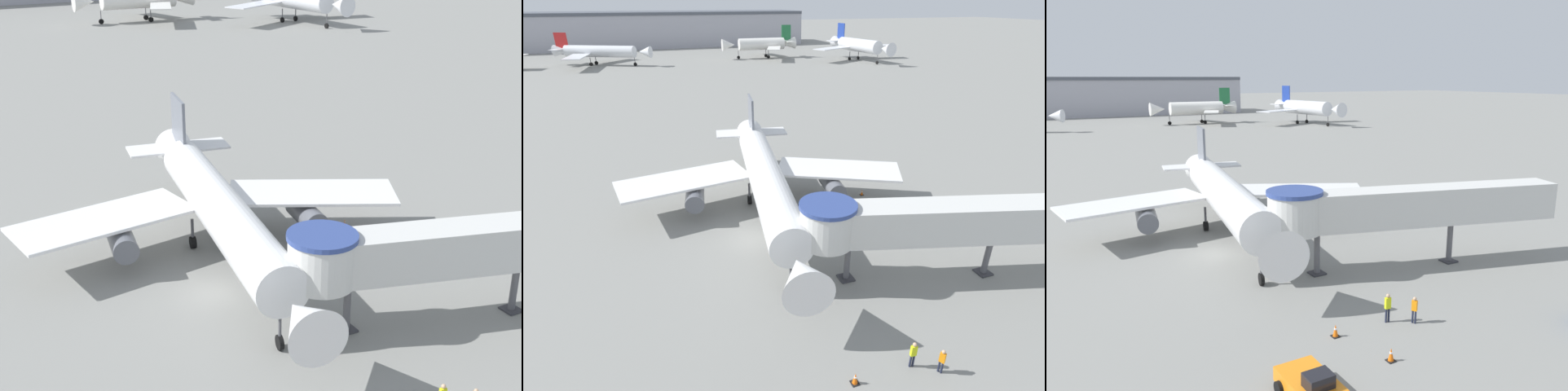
% 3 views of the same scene
% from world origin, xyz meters
% --- Properties ---
extents(ground_plane, '(800.00, 800.00, 0.00)m').
position_xyz_m(ground_plane, '(0.00, 0.00, 0.00)').
color(ground_plane, gray).
extents(main_airplane, '(28.72, 32.53, 8.90)m').
position_xyz_m(main_airplane, '(2.46, 4.44, 3.79)').
color(main_airplane, white).
rests_on(main_airplane, ground_plane).
extents(jet_bridge, '(22.38, 9.09, 6.46)m').
position_xyz_m(jet_bridge, '(10.89, -9.60, 4.77)').
color(jet_bridge, silver).
rests_on(jet_bridge, ground_plane).
extents(traffic_cone_near_nose, '(0.45, 0.45, 0.75)m').
position_xyz_m(traffic_cone_near_nose, '(0.95, -16.44, 0.36)').
color(traffic_cone_near_nose, black).
rests_on(traffic_cone_near_nose, ground_plane).
extents(traffic_cone_starboard_wing, '(0.37, 0.37, 0.62)m').
position_xyz_m(traffic_cone_starboard_wing, '(13.43, 4.68, 0.29)').
color(traffic_cone_starboard_wing, black).
rests_on(traffic_cone_starboard_wing, ground_plane).
extents(ground_crew_marshaller, '(0.37, 0.24, 1.81)m').
position_xyz_m(ground_crew_marshaller, '(4.60, -16.51, 1.04)').
color(ground_crew_marshaller, '#1E2338').
rests_on(ground_crew_marshaller, ground_plane).
extents(ground_crew_wing_walker, '(0.32, 0.37, 1.67)m').
position_xyz_m(ground_crew_wing_walker, '(5.88, -17.41, 0.96)').
color(ground_crew_wing_walker, '#1E2338').
rests_on(ground_crew_wing_walker, ground_plane).
extents(background_jet_blue_tail, '(33.33, 30.49, 11.61)m').
position_xyz_m(background_jet_blue_tail, '(66.17, 100.46, 5.07)').
color(background_jet_blue_tail, silver).
rests_on(background_jet_blue_tail, ground_plane).
extents(background_jet_red_tail, '(30.81, 29.66, 9.81)m').
position_xyz_m(background_jet_red_tail, '(-17.49, 118.36, 4.33)').
color(background_jet_red_tail, silver).
rests_on(background_jet_red_tail, ground_plane).
extents(background_jet_green_tail, '(26.90, 28.66, 11.03)m').
position_xyz_m(background_jet_green_tail, '(37.37, 118.19, 4.83)').
color(background_jet_green_tail, white).
rests_on(background_jet_green_tail, ground_plane).
extents(terminal_building, '(171.86, 28.34, 14.42)m').
position_xyz_m(terminal_building, '(-16.22, 175.00, 7.22)').
color(terminal_building, '#A8A8B2').
rests_on(terminal_building, ground_plane).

